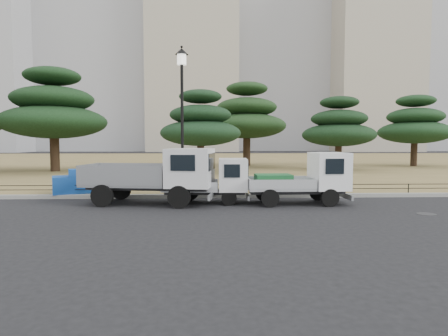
{
  "coord_description": "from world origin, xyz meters",
  "views": [
    {
      "loc": [
        -0.51,
        -13.01,
        2.35
      ],
      "look_at": [
        0.0,
        2.0,
        1.3
      ],
      "focal_mm": 30.0,
      "sensor_mm": 36.0,
      "label": 1
    }
  ],
  "objects_px": {
    "truck_large": "(157,173)",
    "truck_kei_rear": "(305,178)",
    "street_lamp": "(182,96)",
    "tarp_pile": "(73,183)",
    "truck_kei_front": "(212,181)"
  },
  "relations": [
    {
      "from": "truck_large",
      "to": "truck_kei_rear",
      "type": "distance_m",
      "value": 5.61
    },
    {
      "from": "truck_kei_rear",
      "to": "street_lamp",
      "type": "relative_size",
      "value": 0.61
    },
    {
      "from": "street_lamp",
      "to": "tarp_pile",
      "type": "bearing_deg",
      "value": 176.1
    },
    {
      "from": "street_lamp",
      "to": "tarp_pile",
      "type": "xyz_separation_m",
      "value": [
        -4.75,
        0.32,
        -3.7
      ]
    },
    {
      "from": "street_lamp",
      "to": "tarp_pile",
      "type": "relative_size",
      "value": 3.22
    },
    {
      "from": "truck_large",
      "to": "tarp_pile",
      "type": "bearing_deg",
      "value": 159.98
    },
    {
      "from": "truck_large",
      "to": "truck_kei_front",
      "type": "bearing_deg",
      "value": 12.89
    },
    {
      "from": "street_lamp",
      "to": "truck_kei_rear",
      "type": "bearing_deg",
      "value": -21.59
    },
    {
      "from": "truck_large",
      "to": "tarp_pile",
      "type": "relative_size",
      "value": 2.66
    },
    {
      "from": "truck_kei_rear",
      "to": "street_lamp",
      "type": "bearing_deg",
      "value": 157.29
    },
    {
      "from": "truck_large",
      "to": "street_lamp",
      "type": "bearing_deg",
      "value": 72.8
    },
    {
      "from": "truck_kei_rear",
      "to": "truck_large",
      "type": "bearing_deg",
      "value": 177.58
    },
    {
      "from": "truck_kei_front",
      "to": "street_lamp",
      "type": "relative_size",
      "value": 0.54
    },
    {
      "from": "truck_kei_front",
      "to": "truck_kei_rear",
      "type": "bearing_deg",
      "value": -3.21
    },
    {
      "from": "truck_kei_front",
      "to": "tarp_pile",
      "type": "bearing_deg",
      "value": 164.23
    }
  ]
}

